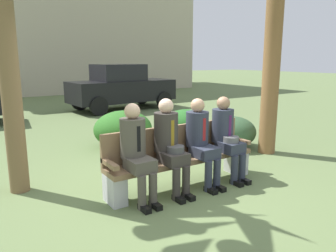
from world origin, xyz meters
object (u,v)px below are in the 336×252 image
Objects in this scene: park_bench at (180,157)px; shrub_far_lawn at (232,132)px; seated_man_rightmost at (226,134)px; shrub_mid_lawn at (186,124)px; building_backdrop at (61,17)px; seated_man_leftmost at (136,148)px; seated_man_centerright at (201,137)px; parked_car_far at (122,87)px; seated_man_centerleft at (170,142)px; shrub_near_bench at (123,129)px.

park_bench reaches higher than shrub_far_lawn.
shrub_mid_lawn is at bearing 67.35° from seated_man_rightmost.
park_bench is 2.14× the size of shrub_mid_lawn.
seated_man_rightmost is 18.83m from building_backdrop.
seated_man_leftmost reaches higher than seated_man_rightmost.
seated_man_centerright is 0.32× the size of parked_car_far.
building_backdrop is (1.59, 15.73, 4.16)m from shrub_mid_lawn.
shrub_mid_lawn reaches higher than shrub_far_lawn.
seated_man_leftmost reaches higher than shrub_far_lawn.
seated_man_leftmost is at bearing -156.38° from shrub_far_lawn.
seated_man_centerright is (1.08, -0.00, -0.00)m from seated_man_leftmost.
shrub_near_bench is at bearing 79.03° from seated_man_centerleft.
seated_man_centerright is at bearing -0.02° from seated_man_leftmost.
parked_car_far reaches higher than seated_man_centerright.
seated_man_centerleft reaches higher than seated_man_rightmost.
park_bench is at bearing 170.14° from seated_man_rightmost.
shrub_near_bench is (-0.56, 2.59, -0.33)m from seated_man_rightmost.
shrub_near_bench is at bearing 68.37° from seated_man_leftmost.
shrub_near_bench is (0.50, 2.58, -0.34)m from seated_man_centerleft.
shrub_mid_lawn is (1.84, 2.39, -0.09)m from park_bench.
seated_man_centerleft is 2.78m from shrub_far_lawn.
shrub_mid_lawn is (2.64, 2.52, -0.38)m from seated_man_leftmost.
seated_man_leftmost is at bearing -136.33° from shrub_mid_lawn.
seated_man_centerleft reaches higher than seated_man_leftmost.
park_bench reaches higher than shrub_mid_lawn.
shrub_mid_lawn is at bearing 43.67° from seated_man_leftmost.
shrub_near_bench is at bearing 102.21° from seated_man_rightmost.
parked_car_far reaches higher than park_bench.
park_bench reaches higher than shrub_near_bench.
park_bench is 0.42m from seated_man_centerright.
seated_man_rightmost is (0.51, -0.01, -0.01)m from seated_man_centerright.
shrub_far_lawn is 6.28m from parked_car_far.
shrub_near_bench is at bearing -101.55° from building_backdrop.
shrub_mid_lawn is (1.05, 2.52, -0.37)m from seated_man_rightmost.
shrub_mid_lawn is 1.27m from shrub_far_lawn.
parked_car_far is (2.79, 7.55, 0.10)m from seated_man_centerleft.
shrub_far_lawn is at bearing -33.73° from shrub_near_bench.
shrub_far_lawn is at bearing -93.30° from parked_car_far.
seated_man_leftmost is at bearing 179.76° from seated_man_rightmost.
seated_man_rightmost reaches higher than shrub_far_lawn.
seated_man_leftmost is 0.32× the size of parked_car_far.
shrub_far_lawn is at bearing 28.04° from seated_man_centerleft.
seated_man_centerleft is 1.03× the size of seated_man_centerright.
seated_man_rightmost is 2.67m from shrub_near_bench.
building_backdrop reaches higher than seated_man_leftmost.
park_bench is at bearing 25.44° from seated_man_centerleft.
seated_man_leftmost is 3.25m from shrub_far_lawn.
seated_man_leftmost is 1.21× the size of shrub_far_lawn.
parked_car_far is at bearing 77.09° from seated_man_rightmost.
park_bench is 18.88m from building_backdrop.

